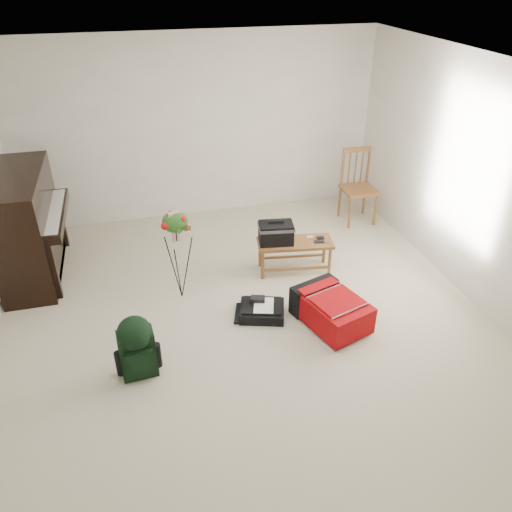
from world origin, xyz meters
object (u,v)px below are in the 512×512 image
object	(u,v)px
red_suitcase	(329,306)
flower_stand	(178,256)
dining_chair	(358,187)
black_duffel	(262,310)
piano	(29,228)
green_backpack	(136,345)
bench	(282,237)

from	to	relation	value
red_suitcase	flower_stand	world-z (taller)	flower_stand
dining_chair	black_duffel	distance (m)	2.67
piano	red_suitcase	distance (m)	3.52
piano	black_duffel	world-z (taller)	piano
dining_chair	flower_stand	world-z (taller)	flower_stand
dining_chair	green_backpack	xyz separation A→B (m)	(-3.19, -2.38, -0.16)
black_duffel	green_backpack	world-z (taller)	green_backpack
red_suitcase	green_backpack	world-z (taller)	green_backpack
piano	black_duffel	size ratio (longest dim) A/B	2.72
dining_chair	green_backpack	size ratio (longest dim) A/B	1.64
bench	red_suitcase	xyz separation A→B (m)	(0.21, -1.01, -0.31)
black_duffel	green_backpack	xyz separation A→B (m)	(-1.30, -0.55, 0.27)
red_suitcase	black_duffel	bearing A→B (deg)	141.35
black_duffel	green_backpack	bearing A→B (deg)	-139.75
bench	green_backpack	distance (m)	2.19
piano	red_suitcase	world-z (taller)	piano
red_suitcase	green_backpack	bearing A→B (deg)	170.78
dining_chair	red_suitcase	xyz separation A→B (m)	(-1.24, -2.08, -0.33)
black_duffel	flower_stand	xyz separation A→B (m)	(-0.78, 0.56, 0.46)
dining_chair	black_duffel	size ratio (longest dim) A/B	1.86
black_duffel	piano	bearing A→B (deg)	165.17
piano	flower_stand	world-z (taller)	piano
piano	green_backpack	size ratio (longest dim) A/B	2.40
piano	dining_chair	bearing A→B (deg)	4.53
green_backpack	dining_chair	bearing A→B (deg)	32.20
green_backpack	black_duffel	bearing A→B (deg)	18.36
dining_chair	black_duffel	bearing A→B (deg)	-134.81
bench	red_suitcase	size ratio (longest dim) A/B	1.03
flower_stand	black_duffel	bearing A→B (deg)	-49.38
dining_chair	flower_stand	size ratio (longest dim) A/B	0.94
black_duffel	dining_chair	bearing A→B (deg)	61.45
bench	black_duffel	world-z (taller)	bench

